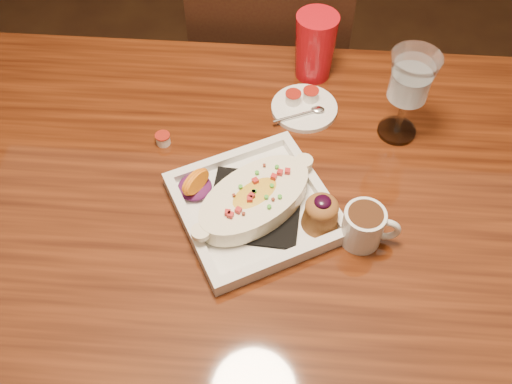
# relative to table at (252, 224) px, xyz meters

# --- Properties ---
(floor) EXTENTS (7.00, 7.00, 0.00)m
(floor) POSITION_rel_table_xyz_m (0.00, 0.00, -0.65)
(floor) COLOR black
(floor) RESTS_ON ground
(table) EXTENTS (1.50, 0.90, 0.75)m
(table) POSITION_rel_table_xyz_m (0.00, 0.00, 0.00)
(table) COLOR #692B0F
(table) RESTS_ON floor
(chair_far) EXTENTS (0.42, 0.42, 0.93)m
(chair_far) POSITION_rel_table_xyz_m (-0.00, 0.63, -0.15)
(chair_far) COLOR black
(chair_far) RESTS_ON floor
(plate) EXTENTS (0.36, 0.36, 0.08)m
(plate) POSITION_rel_table_xyz_m (0.02, -0.04, 0.13)
(plate) COLOR white
(plate) RESTS_ON table
(coffee_mug) EXTENTS (0.10, 0.07, 0.08)m
(coffee_mug) POSITION_rel_table_xyz_m (0.20, -0.08, 0.14)
(coffee_mug) COLOR white
(coffee_mug) RESTS_ON table
(goblet) EXTENTS (0.10, 0.10, 0.20)m
(goblet) POSITION_rel_table_xyz_m (0.29, 0.19, 0.23)
(goblet) COLOR silver
(goblet) RESTS_ON table
(saucer) EXTENTS (0.14, 0.14, 0.10)m
(saucer) POSITION_rel_table_xyz_m (0.09, 0.24, 0.11)
(saucer) COLOR white
(saucer) RESTS_ON table
(creamer_loose) EXTENTS (0.03, 0.03, 0.02)m
(creamer_loose) POSITION_rel_table_xyz_m (-0.19, 0.12, 0.11)
(creamer_loose) COLOR white
(creamer_loose) RESTS_ON table
(red_tumbler) EXTENTS (0.09, 0.09, 0.15)m
(red_tumbler) POSITION_rel_table_xyz_m (0.11, 0.36, 0.17)
(red_tumbler) COLOR red
(red_tumbler) RESTS_ON table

